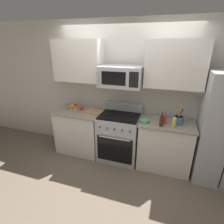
{
  "coord_description": "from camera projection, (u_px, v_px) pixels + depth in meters",
  "views": [
    {
      "loc": [
        0.81,
        -2.29,
        2.22
      ],
      "look_at": [
        -0.11,
        0.52,
        1.03
      ],
      "focal_mm": 28.31,
      "sensor_mm": 36.0,
      "label": 1
    }
  ],
  "objects": [
    {
      "name": "bottle_oil",
      "position": [
        174.0,
        122.0,
        2.85
      ],
      "size": [
        0.06,
        0.06,
        0.21
      ],
      "color": "gold",
      "rests_on": "counter_right"
    },
    {
      "name": "apple_loose",
      "position": [
        81.0,
        108.0,
        3.59
      ],
      "size": [
        0.08,
        0.08,
        0.08
      ],
      "primitive_type": "sphere",
      "color": "red",
      "rests_on": "counter_left"
    },
    {
      "name": "upper_cabinets_left",
      "position": [
        78.0,
        61.0,
        3.32
      ],
      "size": [
        0.93,
        0.34,
        0.76
      ],
      "color": "silver"
    },
    {
      "name": "counter_right",
      "position": [
        165.0,
        145.0,
        3.22
      ],
      "size": [
        0.94,
        0.6,
        0.91
      ],
      "color": "silver",
      "rests_on": "ground"
    },
    {
      "name": "utensil_crock",
      "position": [
        179.0,
        120.0,
        2.97
      ],
      "size": [
        0.17,
        0.17,
        0.35
      ],
      "color": "teal",
      "rests_on": "counter_right"
    },
    {
      "name": "microwave",
      "position": [
        121.0,
        77.0,
        3.05
      ],
      "size": [
        0.75,
        0.44,
        0.35
      ],
      "color": "#B2B5BA"
    },
    {
      "name": "upper_cabinets_right",
      "position": [
        175.0,
        64.0,
        2.82
      ],
      "size": [
        0.93,
        0.34,
        0.76
      ],
      "color": "silver"
    },
    {
      "name": "bottle_soy",
      "position": [
        162.0,
        120.0,
        2.88
      ],
      "size": [
        0.06,
        0.06,
        0.25
      ],
      "color": "#382314",
      "rests_on": "counter_right"
    },
    {
      "name": "prep_bowl",
      "position": [
        145.0,
        121.0,
        3.03
      ],
      "size": [
        0.16,
        0.16,
        0.06
      ],
      "color": "#59AD66",
      "rests_on": "counter_right"
    },
    {
      "name": "cutting_board",
      "position": [
        94.0,
        111.0,
        3.51
      ],
      "size": [
        0.36,
        0.28,
        0.02
      ],
      "primitive_type": "cube",
      "rotation": [
        0.0,
        0.0,
        -0.13
      ],
      "color": "tan",
      "rests_on": "counter_left"
    },
    {
      "name": "ground_plane",
      "position": [
        109.0,
        178.0,
        3.08
      ],
      "size": [
        16.0,
        16.0,
        0.0
      ],
      "primitive_type": "plane",
      "color": "#6B5B4C"
    },
    {
      "name": "counter_left",
      "position": [
        80.0,
        131.0,
        3.72
      ],
      "size": [
        0.94,
        0.6,
        0.91
      ],
      "color": "silver",
      "rests_on": "ground"
    },
    {
      "name": "bottle_hot_sauce",
      "position": [
        165.0,
        119.0,
        2.99
      ],
      "size": [
        0.06,
        0.06,
        0.19
      ],
      "color": "red",
      "rests_on": "counter_right"
    },
    {
      "name": "wall_back",
      "position": [
        125.0,
        91.0,
        3.48
      ],
      "size": [
        8.0,
        0.1,
        2.6
      ],
      "primitive_type": "cube",
      "color": "beige",
      "rests_on": "ground"
    },
    {
      "name": "fruit_basket",
      "position": [
        73.0,
        106.0,
        3.65
      ],
      "size": [
        0.23,
        0.23,
        0.11
      ],
      "color": "tan",
      "rests_on": "counter_left"
    },
    {
      "name": "range_oven",
      "position": [
        119.0,
        137.0,
        3.46
      ],
      "size": [
        0.76,
        0.64,
        1.09
      ],
      "color": "#B2B5BA",
      "rests_on": "ground"
    }
  ]
}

